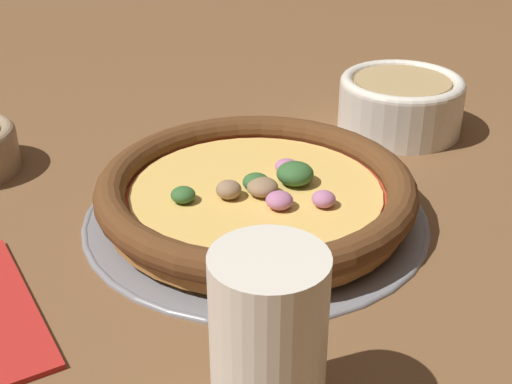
{
  "coord_description": "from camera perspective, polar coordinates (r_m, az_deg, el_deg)",
  "views": [
    {
      "loc": [
        0.45,
        -0.27,
        0.31
      ],
      "look_at": [
        0.0,
        0.0,
        0.02
      ],
      "focal_mm": 50.0,
      "sensor_mm": 36.0,
      "label": 1
    }
  ],
  "objects": [
    {
      "name": "drinking_cup",
      "position": [
        0.39,
        0.99,
        -12.0
      ],
      "size": [
        0.06,
        0.06,
        0.11
      ],
      "color": "silver",
      "rests_on": "ground_plane"
    },
    {
      "name": "pizza",
      "position": [
        0.59,
        0.03,
        0.02
      ],
      "size": [
        0.27,
        0.27,
        0.04
      ],
      "color": "#A86B33",
      "rests_on": "pizza_tray"
    },
    {
      "name": "pizza_tray",
      "position": [
        0.6,
        0.0,
        -1.75
      ],
      "size": [
        0.29,
        0.29,
        0.01
      ],
      "color": "gray",
      "rests_on": "ground_plane"
    },
    {
      "name": "ground_plane",
      "position": [
        0.61,
        0.0,
        -2.05
      ],
      "size": [
        3.0,
        3.0,
        0.0
      ],
      "primitive_type": "plane",
      "color": "brown"
    },
    {
      "name": "bowl_near",
      "position": [
        0.77,
        11.5,
        7.11
      ],
      "size": [
        0.13,
        0.13,
        0.06
      ],
      "color": "silver",
      "rests_on": "ground_plane"
    }
  ]
}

